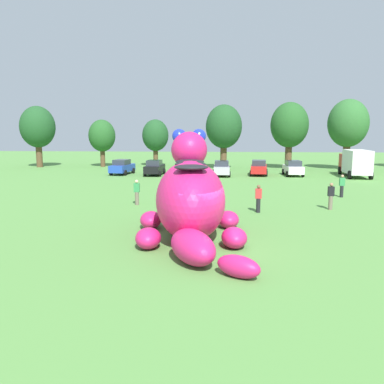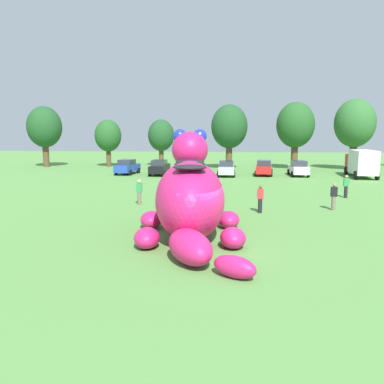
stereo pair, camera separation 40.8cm
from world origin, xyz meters
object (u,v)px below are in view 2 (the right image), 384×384
(car_blue, at_px, (127,167))
(spectator_mid_field, at_px, (139,192))
(car_silver, at_px, (226,168))
(box_truck, at_px, (361,163))
(car_white, at_px, (298,168))
(car_black, at_px, (160,168))
(spectator_wandering, at_px, (346,187))
(spectator_near_inflatable, at_px, (260,199))
(giant_inflatable_creature, at_px, (190,198))
(car_red, at_px, (264,168))
(car_orange, at_px, (194,168))
(spectator_by_cars, at_px, (334,197))

(car_blue, bearing_deg, spectator_mid_field, -72.83)
(car_silver, bearing_deg, box_truck, 1.21)
(car_white, xyz_separation_m, spectator_mid_field, (-13.69, -18.82, -0.01))
(car_black, relative_size, spectator_wandering, 2.43)
(car_silver, height_order, spectator_wandering, car_silver)
(spectator_near_inflatable, bearing_deg, spectator_mid_field, 166.40)
(giant_inflatable_creature, height_order, car_red, giant_inflatable_creature)
(car_orange, relative_size, car_red, 0.99)
(giant_inflatable_creature, distance_m, box_truck, 30.58)
(giant_inflatable_creature, xyz_separation_m, car_black, (-6.17, 26.03, -0.99))
(car_white, distance_m, spectator_mid_field, 23.27)
(car_black, bearing_deg, giant_inflatable_creature, -76.67)
(car_blue, xyz_separation_m, spectator_near_inflatable, (13.76, -20.72, -0.01))
(car_blue, bearing_deg, box_truck, -1.28)
(car_silver, xyz_separation_m, car_red, (4.23, 1.13, 0.00))
(giant_inflatable_creature, bearing_deg, spectator_wandering, 49.21)
(car_silver, distance_m, car_red, 4.38)
(giant_inflatable_creature, distance_m, spectator_mid_field, 9.01)
(spectator_wandering, bearing_deg, box_truck, 68.55)
(car_orange, distance_m, spectator_by_cars, 21.48)
(spectator_near_inflatable, distance_m, spectator_mid_field, 8.18)
(box_truck, relative_size, spectator_mid_field, 3.81)
(giant_inflatable_creature, relative_size, car_red, 2.26)
(car_black, height_order, spectator_mid_field, car_black)
(spectator_mid_field, relative_size, spectator_by_cars, 1.00)
(box_truck, relative_size, spectator_near_inflatable, 3.81)
(car_blue, relative_size, car_black, 1.03)
(car_red, distance_m, car_white, 3.79)
(car_blue, bearing_deg, spectator_wandering, -35.28)
(car_black, distance_m, car_silver, 7.58)
(car_silver, xyz_separation_m, car_white, (8.01, 0.91, 0.00))
(car_red, height_order, car_white, same)
(spectator_near_inflatable, bearing_deg, car_orange, 106.34)
(spectator_near_inflatable, xyz_separation_m, spectator_by_cars, (4.66, 1.26, 0.00))
(car_blue, height_order, car_red, same)
(car_blue, relative_size, car_orange, 1.02)
(box_truck, bearing_deg, car_black, -179.85)
(car_orange, bearing_deg, car_white, 3.76)
(car_white, xyz_separation_m, spectator_wandering, (1.05, -14.56, -0.01))
(car_silver, distance_m, spectator_by_cars, 19.83)
(car_white, relative_size, spectator_wandering, 2.41)
(car_white, bearing_deg, spectator_by_cars, -93.17)
(spectator_near_inflatable, relative_size, spectator_by_cars, 1.00)
(car_orange, bearing_deg, car_blue, 174.63)
(car_black, height_order, spectator_wandering, car_black)
(car_silver, xyz_separation_m, spectator_by_cars, (6.93, -18.58, -0.01))
(car_orange, bearing_deg, spectator_wandering, -47.49)
(car_black, bearing_deg, car_red, 4.30)
(giant_inflatable_creature, xyz_separation_m, spectator_by_cars, (8.34, 7.21, -1.00))
(spectator_near_inflatable, bearing_deg, car_blue, 123.58)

